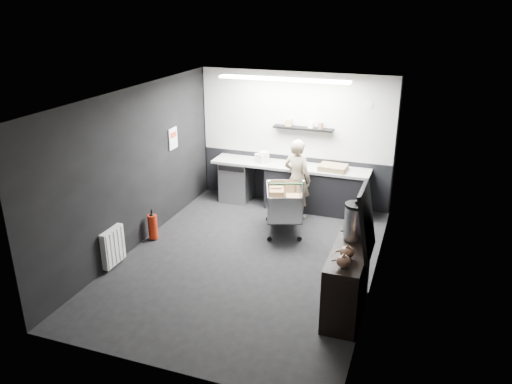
% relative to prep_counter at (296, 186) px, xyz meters
% --- Properties ---
extents(floor, '(5.50, 5.50, 0.00)m').
position_rel_prep_counter_xyz_m(floor, '(-0.14, -2.42, -0.46)').
color(floor, black).
rests_on(floor, ground).
extents(ceiling, '(5.50, 5.50, 0.00)m').
position_rel_prep_counter_xyz_m(ceiling, '(-0.14, -2.42, 2.24)').
color(ceiling, beige).
rests_on(ceiling, wall_back).
extents(wall_back, '(5.50, 0.00, 5.50)m').
position_rel_prep_counter_xyz_m(wall_back, '(-0.14, 0.33, 0.89)').
color(wall_back, black).
rests_on(wall_back, floor).
extents(wall_front, '(5.50, 0.00, 5.50)m').
position_rel_prep_counter_xyz_m(wall_front, '(-0.14, -5.17, 0.89)').
color(wall_front, black).
rests_on(wall_front, floor).
extents(wall_left, '(0.00, 5.50, 5.50)m').
position_rel_prep_counter_xyz_m(wall_left, '(-2.14, -2.42, 0.89)').
color(wall_left, black).
rests_on(wall_left, floor).
extents(wall_right, '(0.00, 5.50, 5.50)m').
position_rel_prep_counter_xyz_m(wall_right, '(1.86, -2.42, 0.89)').
color(wall_right, black).
rests_on(wall_right, floor).
extents(kitchen_wall_panel, '(3.95, 0.02, 1.70)m').
position_rel_prep_counter_xyz_m(kitchen_wall_panel, '(-0.14, 0.31, 1.39)').
color(kitchen_wall_panel, silver).
rests_on(kitchen_wall_panel, wall_back).
extents(dado_panel, '(3.95, 0.02, 1.00)m').
position_rel_prep_counter_xyz_m(dado_panel, '(-0.14, 0.31, 0.04)').
color(dado_panel, black).
rests_on(dado_panel, wall_back).
extents(floating_shelf, '(1.20, 0.22, 0.04)m').
position_rel_prep_counter_xyz_m(floating_shelf, '(0.06, 0.20, 1.16)').
color(floating_shelf, black).
rests_on(floating_shelf, wall_back).
extents(wall_clock, '(0.20, 0.03, 0.20)m').
position_rel_prep_counter_xyz_m(wall_clock, '(1.26, 0.30, 1.69)').
color(wall_clock, silver).
rests_on(wall_clock, wall_back).
extents(poster, '(0.02, 0.30, 0.40)m').
position_rel_prep_counter_xyz_m(poster, '(-2.12, -1.12, 1.09)').
color(poster, white).
rests_on(poster, wall_left).
extents(poster_red_band, '(0.02, 0.22, 0.10)m').
position_rel_prep_counter_xyz_m(poster_red_band, '(-2.11, -1.12, 1.16)').
color(poster_red_band, red).
rests_on(poster_red_band, poster).
extents(radiator, '(0.10, 0.50, 0.60)m').
position_rel_prep_counter_xyz_m(radiator, '(-2.08, -3.32, -0.11)').
color(radiator, silver).
rests_on(radiator, wall_left).
extents(ceiling_strip, '(2.40, 0.20, 0.04)m').
position_rel_prep_counter_xyz_m(ceiling_strip, '(-0.14, -0.57, 2.21)').
color(ceiling_strip, white).
rests_on(ceiling_strip, ceiling).
extents(prep_counter, '(3.20, 0.61, 0.90)m').
position_rel_prep_counter_xyz_m(prep_counter, '(0.00, 0.00, 0.00)').
color(prep_counter, black).
rests_on(prep_counter, floor).
extents(person, '(0.65, 0.52, 1.57)m').
position_rel_prep_counter_xyz_m(person, '(0.14, -0.45, 0.33)').
color(person, '#BCB295').
rests_on(person, floor).
extents(shopping_cart, '(0.93, 1.22, 1.13)m').
position_rel_prep_counter_xyz_m(shopping_cart, '(0.08, -1.15, 0.08)').
color(shopping_cart, silver).
rests_on(shopping_cart, floor).
extents(sideboard, '(0.52, 1.22, 1.82)m').
position_rel_prep_counter_xyz_m(sideboard, '(1.63, -3.31, 0.12)').
color(sideboard, black).
rests_on(sideboard, floor).
extents(fire_extinguisher, '(0.16, 0.16, 0.54)m').
position_rel_prep_counter_xyz_m(fire_extinguisher, '(-1.99, -2.27, -0.19)').
color(fire_extinguisher, '#B0210B').
rests_on(fire_extinguisher, floor).
extents(cardboard_box, '(0.54, 0.42, 0.10)m').
position_rel_prep_counter_xyz_m(cardboard_box, '(0.75, -0.05, 0.49)').
color(cardboard_box, '#92774E').
rests_on(cardboard_box, prep_counter).
extents(pink_tub, '(0.22, 0.22, 0.22)m').
position_rel_prep_counter_xyz_m(pink_tub, '(-0.68, 0.00, 0.55)').
color(pink_tub, beige).
rests_on(pink_tub, prep_counter).
extents(white_container, '(0.25, 0.23, 0.18)m').
position_rel_prep_counter_xyz_m(white_container, '(-0.73, -0.05, 0.53)').
color(white_container, silver).
rests_on(white_container, prep_counter).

